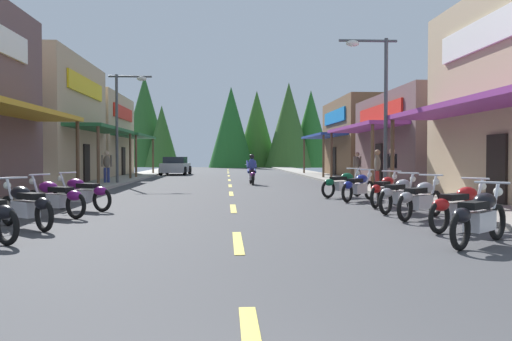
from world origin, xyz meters
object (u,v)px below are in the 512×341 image
at_px(motorcycle_parked_right_6, 343,184).
at_px(parked_car_curbside, 176,166).
at_px(pedestrian_browsing, 107,165).
at_px(pedestrian_strolling, 377,168).
at_px(pedestrian_waiting, 392,166).
at_px(motorcycle_parked_left_4, 82,193).
at_px(rider_cruising_lead, 252,172).
at_px(motorcycle_parked_right_0, 479,216).
at_px(motorcycle_parked_right_5, 358,186).
at_px(streetlamp_right, 377,92).
at_px(motorcycle_parked_left_3, 55,197).
at_px(motorcycle_parked_right_1, 460,206).
at_px(motorcycle_parked_left_2, 26,205).
at_px(pedestrian_by_shop, 357,166).
at_px(motorcycle_parked_right_4, 385,190).
at_px(motorcycle_parked_right_3, 399,194).
at_px(motorcycle_parked_right_2, 420,198).
at_px(streetlamp_left, 124,112).

relative_size(motorcycle_parked_right_6, parked_car_curbside, 0.41).
bearing_deg(pedestrian_browsing, motorcycle_parked_right_6, 12.81).
bearing_deg(pedestrian_strolling, pedestrian_waiting, 69.68).
relative_size(motorcycle_parked_left_4, rider_cruising_lead, 0.88).
bearing_deg(motorcycle_parked_left_4, parked_car_curbside, -58.73).
distance_m(motorcycle_parked_right_0, motorcycle_parked_right_5, 8.76).
bearing_deg(streetlamp_right, pedestrian_waiting, 60.55).
xyz_separation_m(motorcycle_parked_right_5, motorcycle_parked_left_3, (-8.43, -4.24, 0.00)).
bearing_deg(motorcycle_parked_right_1, rider_cruising_lead, 66.00).
relative_size(motorcycle_parked_left_2, pedestrian_strolling, 0.94).
bearing_deg(parked_car_curbside, pedestrian_browsing, 175.09).
height_order(motorcycle_parked_right_5, motorcycle_parked_left_3, same).
xyz_separation_m(rider_cruising_lead, parked_car_curbside, (-5.26, 14.89, 0.03)).
relative_size(pedestrian_by_shop, parked_car_curbside, 0.38).
distance_m(pedestrian_by_shop, pedestrian_waiting, 5.44).
bearing_deg(streetlamp_right, motorcycle_parked_left_2, -137.94).
relative_size(motorcycle_parked_right_4, pedestrian_by_shop, 1.05).
relative_size(motorcycle_parked_right_3, motorcycle_parked_left_2, 0.98).
xyz_separation_m(motorcycle_parked_right_1, pedestrian_by_shop, (2.19, 17.28, 0.48)).
relative_size(motorcycle_parked_right_3, motorcycle_parked_right_4, 0.91).
relative_size(motorcycle_parked_right_0, parked_car_curbside, 0.38).
bearing_deg(motorcycle_parked_right_4, motorcycle_parked_left_2, 154.13).
distance_m(motorcycle_parked_right_0, motorcycle_parked_right_2, 3.67).
height_order(motorcycle_parked_right_0, motorcycle_parked_left_4, same).
bearing_deg(streetlamp_right, motorcycle_parked_right_2, -98.13).
bearing_deg(motorcycle_parked_right_0, motorcycle_parked_right_3, 43.98).
bearing_deg(pedestrian_strolling, rider_cruising_lead, 150.50).
bearing_deg(motorcycle_parked_right_3, pedestrian_by_shop, 35.20).
bearing_deg(motorcycle_parked_right_3, motorcycle_parked_left_2, 152.03).
distance_m(motorcycle_parked_left_3, pedestrian_waiting, 14.27).
height_order(pedestrian_strolling, parked_car_curbside, pedestrian_strolling).
height_order(rider_cruising_lead, parked_car_curbside, rider_cruising_lead).
xyz_separation_m(motorcycle_parked_left_2, motorcycle_parked_left_4, (0.16, 3.62, 0.00)).
xyz_separation_m(motorcycle_parked_right_0, motorcycle_parked_right_1, (0.44, 1.71, 0.00)).
bearing_deg(parked_car_curbside, streetlamp_left, 178.56).
xyz_separation_m(motorcycle_parked_right_0, motorcycle_parked_right_6, (-0.01, 10.41, 0.00)).
bearing_deg(motorcycle_parked_right_4, pedestrian_waiting, 18.60).
bearing_deg(motorcycle_parked_right_1, motorcycle_parked_right_3, 57.03).
bearing_deg(pedestrian_strolling, motorcycle_parked_right_0, -74.83).
height_order(motorcycle_parked_right_5, motorcycle_parked_left_2, same).
relative_size(motorcycle_parked_right_1, motorcycle_parked_left_3, 0.98).
distance_m(motorcycle_parked_right_1, motorcycle_parked_right_2, 1.95).
height_order(streetlamp_left, streetlamp_right, streetlamp_right).
bearing_deg(motorcycle_parked_left_4, motorcycle_parked_right_0, 173.99).
height_order(rider_cruising_lead, pedestrian_browsing, pedestrian_browsing).
bearing_deg(motorcycle_parked_left_4, rider_cruising_lead, -80.87).
distance_m(motorcycle_parked_right_1, pedestrian_browsing, 20.51).
height_order(motorcycle_parked_right_0, motorcycle_parked_left_3, same).
distance_m(motorcycle_parked_left_2, motorcycle_parked_left_4, 3.63).
relative_size(motorcycle_parked_right_1, motorcycle_parked_right_3, 1.14).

